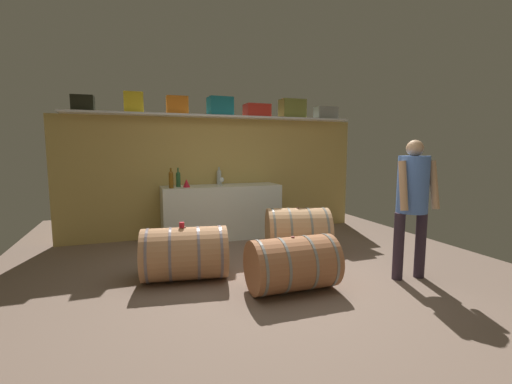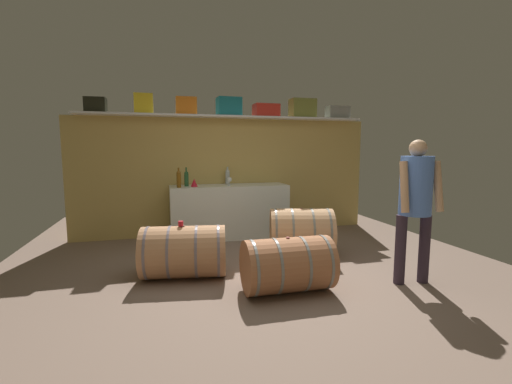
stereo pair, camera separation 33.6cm
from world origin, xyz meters
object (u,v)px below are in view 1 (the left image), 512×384
object	(u,v)px
toolcase_yellow	(133,103)
wine_glass	(222,180)
toolcase_orange	(177,105)
toolcase_olive	(292,109)
toolcase_red	(257,111)
wine_barrel_flank	(292,264)
toolcase_teal	(220,107)
toolcase_black	(83,103)
wine_bottle_amber	(171,179)
wine_barrel_near	(185,253)
winemaker_pouring	(413,195)
tasting_cup	(182,225)
wine_bottle_clear	(219,177)
wine_bottle_green	(178,179)
work_cabinet	(222,212)
red_funnel	(186,183)
toolcase_grey	(326,113)
wine_barrel_far	(297,232)

from	to	relation	value
toolcase_yellow	wine_glass	size ratio (longest dim) A/B	2.21
toolcase_orange	toolcase_olive	xyz separation A→B (m)	(2.02, 0.00, 0.02)
toolcase_red	wine_barrel_flank	distance (m)	3.21
toolcase_teal	toolcase_olive	world-z (taller)	toolcase_olive
toolcase_black	toolcase_orange	xyz separation A→B (m)	(1.36, 0.00, 0.03)
toolcase_red	wine_bottle_amber	bearing A→B (deg)	-168.35
wine_barrel_near	winemaker_pouring	bearing A→B (deg)	-10.35
toolcase_teal	tasting_cup	xyz separation A→B (m)	(-0.93, -1.88, -1.54)
wine_bottle_clear	wine_glass	xyz separation A→B (m)	(-0.02, -0.24, -0.04)
winemaker_pouring	wine_bottle_green	bearing A→B (deg)	-41.34
toolcase_red	tasting_cup	xyz separation A→B (m)	(-1.57, -1.88, -1.50)
work_cabinet	toolcase_yellow	bearing A→B (deg)	171.43
wine_glass	toolcase_orange	bearing A→B (deg)	160.50
wine_barrel_near	toolcase_black	bearing A→B (deg)	130.29
toolcase_orange	wine_barrel_flank	world-z (taller)	toolcase_orange
wine_barrel_flank	tasting_cup	distance (m)	1.29
toolcase_yellow	toolcase_orange	world-z (taller)	toolcase_yellow
red_funnel	wine_bottle_green	bearing A→B (deg)	140.05
toolcase_olive	work_cabinet	world-z (taller)	toolcase_olive
toolcase_grey	wine_bottle_green	world-z (taller)	toolcase_grey
red_funnel	toolcase_teal	bearing A→B (deg)	23.75
work_cabinet	wine_glass	size ratio (longest dim) A/B	13.88
wine_barrel_far	toolcase_grey	bearing A→B (deg)	64.02
toolcase_olive	toolcase_grey	bearing A→B (deg)	-0.68
winemaker_pouring	red_funnel	bearing A→B (deg)	-41.72
toolcase_orange	red_funnel	size ratio (longest dim) A/B	2.57
wine_bottle_green	toolcase_red	bearing A→B (deg)	7.36
work_cabinet	wine_barrel_flank	bearing A→B (deg)	-86.22
toolcase_yellow	toolcase_grey	size ratio (longest dim) A/B	0.76
toolcase_orange	wine_bottle_amber	bearing A→B (deg)	-114.13
red_funnel	wine_barrel_flank	bearing A→B (deg)	-72.24
wine_barrel_flank	tasting_cup	xyz separation A→B (m)	(-1.04, 0.69, 0.35)
toolcase_yellow	toolcase_grey	world-z (taller)	toolcase_yellow
toolcase_grey	red_funnel	xyz separation A→B (m)	(-2.63, -0.27, -1.19)
wine_glass	winemaker_pouring	bearing A→B (deg)	-57.88
toolcase_grey	work_cabinet	world-z (taller)	toolcase_grey
wine_bottle_clear	wine_barrel_near	distance (m)	2.20
wine_glass	toolcase_teal	bearing A→B (deg)	78.20
toolcase_black	wine_bottle_clear	bearing A→B (deg)	2.29
toolcase_yellow	winemaker_pouring	world-z (taller)	toolcase_yellow
wine_barrel_flank	wine_bottle_clear	bearing A→B (deg)	93.81
wine_bottle_amber	toolcase_grey	bearing A→B (deg)	6.78
toolcase_orange	red_funnel	bearing A→B (deg)	-72.82
toolcase_grey	toolcase_olive	bearing A→B (deg)	179.85
wine_barrel_flank	tasting_cup	world-z (taller)	tasting_cup
toolcase_black	toolcase_teal	size ratio (longest dim) A/B	0.78
toolcase_yellow	wine_glass	distance (m)	1.79
red_funnel	winemaker_pouring	world-z (taller)	winemaker_pouring
wine_barrel_far	tasting_cup	xyz separation A→B (m)	(-1.63, -0.39, 0.30)
toolcase_yellow	red_funnel	distance (m)	1.46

